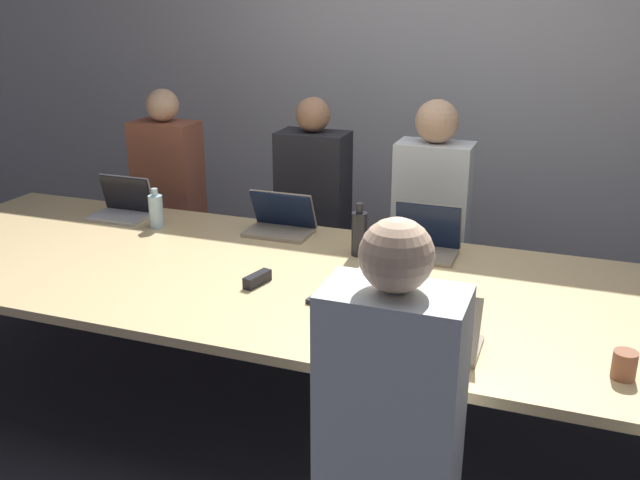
{
  "coord_description": "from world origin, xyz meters",
  "views": [
    {
      "loc": [
        0.87,
        -2.72,
        1.97
      ],
      "look_at": [
        -0.18,
        0.1,
        0.9
      ],
      "focal_mm": 40.0,
      "sensor_mm": 36.0,
      "label": 1
    }
  ],
  "objects_px": {
    "person_far_left": "(170,204)",
    "bottle_far_left": "(156,211)",
    "person_far_center": "(431,233)",
    "laptop_far_midleft": "(281,221)",
    "person_near_midright": "(389,453)",
    "cup_near_right": "(624,365)",
    "bottle_far_center": "(359,233)",
    "laptop_far_left": "(123,205)",
    "laptop_near_midright": "(436,334)",
    "cup_far_center": "(366,244)",
    "person_far_midleft": "(313,220)",
    "laptop_far_center": "(425,240)",
    "stapler": "(257,279)"
  },
  "relations": [
    {
      "from": "person_far_left",
      "to": "bottle_far_left",
      "type": "height_order",
      "value": "person_far_left"
    },
    {
      "from": "person_far_center",
      "to": "laptop_far_midleft",
      "type": "xyz_separation_m",
      "value": [
        -0.71,
        -0.42,
        0.12
      ]
    },
    {
      "from": "person_far_left",
      "to": "person_near_midright",
      "type": "relative_size",
      "value": 1.0
    },
    {
      "from": "bottle_far_left",
      "to": "cup_near_right",
      "type": "xyz_separation_m",
      "value": [
        2.31,
        -0.82,
        -0.05
      ]
    },
    {
      "from": "person_near_midright",
      "to": "bottle_far_center",
      "type": "bearing_deg",
      "value": -69.17
    },
    {
      "from": "person_far_center",
      "to": "person_far_left",
      "type": "distance_m",
      "value": 1.68
    },
    {
      "from": "laptop_far_left",
      "to": "person_far_left",
      "type": "height_order",
      "value": "person_far_left"
    },
    {
      "from": "person_far_left",
      "to": "laptop_near_midright",
      "type": "relative_size",
      "value": 4.47
    },
    {
      "from": "cup_far_center",
      "to": "bottle_far_center",
      "type": "height_order",
      "value": "bottle_far_center"
    },
    {
      "from": "person_far_left",
      "to": "person_far_midleft",
      "type": "xyz_separation_m",
      "value": [
        0.97,
        0.01,
        -0.0
      ]
    },
    {
      "from": "laptop_far_left",
      "to": "bottle_far_left",
      "type": "distance_m",
      "value": 0.3
    },
    {
      "from": "person_far_left",
      "to": "laptop_far_center",
      "type": "bearing_deg",
      "value": -16.07
    },
    {
      "from": "cup_far_center",
      "to": "laptop_near_midright",
      "type": "bearing_deg",
      "value": -59.48
    },
    {
      "from": "person_far_center",
      "to": "laptop_far_left",
      "type": "bearing_deg",
      "value": -164.46
    },
    {
      "from": "person_far_center",
      "to": "bottle_far_center",
      "type": "distance_m",
      "value": 0.65
    },
    {
      "from": "person_far_center",
      "to": "stapler",
      "type": "height_order",
      "value": "person_far_center"
    },
    {
      "from": "person_far_center",
      "to": "person_far_midleft",
      "type": "height_order",
      "value": "person_far_center"
    },
    {
      "from": "cup_far_center",
      "to": "stapler",
      "type": "relative_size",
      "value": 0.59
    },
    {
      "from": "cup_near_right",
      "to": "person_far_center",
      "type": "bearing_deg",
      "value": 123.93
    },
    {
      "from": "laptop_far_left",
      "to": "person_far_midleft",
      "type": "xyz_separation_m",
      "value": [
        0.95,
        0.52,
        -0.14
      ]
    },
    {
      "from": "cup_far_center",
      "to": "cup_near_right",
      "type": "bearing_deg",
      "value": -36.72
    },
    {
      "from": "laptop_near_midright",
      "to": "person_far_center",
      "type": "bearing_deg",
      "value": -77.65
    },
    {
      "from": "laptop_far_left",
      "to": "cup_near_right",
      "type": "height_order",
      "value": "laptop_far_left"
    },
    {
      "from": "laptop_far_midleft",
      "to": "stapler",
      "type": "bearing_deg",
      "value": -75.24
    },
    {
      "from": "person_far_midleft",
      "to": "person_near_midright",
      "type": "bearing_deg",
      "value": -63.55
    },
    {
      "from": "person_far_midleft",
      "to": "person_far_left",
      "type": "bearing_deg",
      "value": -179.6
    },
    {
      "from": "bottle_far_center",
      "to": "person_far_left",
      "type": "bearing_deg",
      "value": 156.28
    },
    {
      "from": "cup_near_right",
      "to": "person_far_midleft",
      "type": "bearing_deg",
      "value": 138.76
    },
    {
      "from": "cup_near_right",
      "to": "stapler",
      "type": "relative_size",
      "value": 0.62
    },
    {
      "from": "bottle_far_left",
      "to": "stapler",
      "type": "height_order",
      "value": "bottle_far_left"
    },
    {
      "from": "person_far_left",
      "to": "laptop_far_midleft",
      "type": "relative_size",
      "value": 4.05
    },
    {
      "from": "laptop_far_midleft",
      "to": "person_far_midleft",
      "type": "relative_size",
      "value": 0.25
    },
    {
      "from": "laptop_far_left",
      "to": "person_far_midleft",
      "type": "distance_m",
      "value": 1.09
    },
    {
      "from": "person_near_midright",
      "to": "laptop_far_midleft",
      "type": "height_order",
      "value": "person_near_midright"
    },
    {
      "from": "person_far_center",
      "to": "person_far_left",
      "type": "height_order",
      "value": "person_far_center"
    },
    {
      "from": "person_far_center",
      "to": "bottle_far_center",
      "type": "bearing_deg",
      "value": -111.4
    },
    {
      "from": "person_far_midleft",
      "to": "laptop_near_midright",
      "type": "bearing_deg",
      "value": -55.3
    },
    {
      "from": "laptop_far_center",
      "to": "laptop_near_midright",
      "type": "xyz_separation_m",
      "value": [
        0.25,
        -0.97,
        -0.0
      ]
    },
    {
      "from": "cup_near_right",
      "to": "stapler",
      "type": "xyz_separation_m",
      "value": [
        -1.47,
        0.3,
        -0.02
      ]
    },
    {
      "from": "laptop_far_left",
      "to": "laptop_near_midright",
      "type": "distance_m",
      "value": 2.19
    },
    {
      "from": "cup_far_center",
      "to": "person_far_left",
      "type": "height_order",
      "value": "person_far_left"
    },
    {
      "from": "laptop_near_midright",
      "to": "person_near_midright",
      "type": "distance_m",
      "value": 0.55
    },
    {
      "from": "person_far_center",
      "to": "laptop_far_left",
      "type": "xyz_separation_m",
      "value": [
        -1.66,
        -0.46,
        0.12
      ]
    },
    {
      "from": "laptop_far_center",
      "to": "person_far_left",
      "type": "height_order",
      "value": "person_far_left"
    },
    {
      "from": "bottle_far_center",
      "to": "stapler",
      "type": "xyz_separation_m",
      "value": [
        -0.31,
        -0.5,
        -0.09
      ]
    },
    {
      "from": "person_near_midright",
      "to": "person_far_left",
      "type": "bearing_deg",
      "value": -45.48
    },
    {
      "from": "person_far_center",
      "to": "cup_near_right",
      "type": "distance_m",
      "value": 1.67
    },
    {
      "from": "laptop_far_center",
      "to": "cup_far_center",
      "type": "xyz_separation_m",
      "value": [
        -0.28,
        -0.08,
        -0.03
      ]
    },
    {
      "from": "person_far_center",
      "to": "cup_near_right",
      "type": "bearing_deg",
      "value": -56.07
    },
    {
      "from": "laptop_near_midright",
      "to": "person_far_midleft",
      "type": "relative_size",
      "value": 0.22
    }
  ]
}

